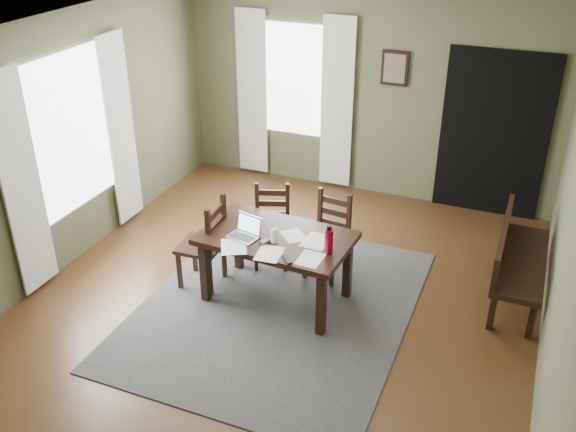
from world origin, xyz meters
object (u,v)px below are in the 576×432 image
at_px(chair_end, 205,244).
at_px(chair_back_left, 272,227).
at_px(water_bottle, 329,240).
at_px(bench, 514,255).
at_px(chair_back_right, 328,236).
at_px(dining_table, 276,243).
at_px(laptop, 246,231).

distance_m(chair_end, chair_back_left, 0.82).
xyz_separation_m(chair_end, water_bottle, (1.37, -0.07, 0.39)).
bearing_deg(bench, water_bottle, 122.94).
distance_m(chair_back_left, chair_back_right, 0.65).
relative_size(chair_end, chair_back_right, 1.08).
height_order(chair_end, chair_back_right, chair_end).
relative_size(chair_back_left, chair_back_right, 0.98).
height_order(chair_back_right, bench, chair_back_right).
height_order(dining_table, chair_end, chair_end).
bearing_deg(chair_back_right, chair_end, -139.67).
bearing_deg(water_bottle, laptop, -179.40).
relative_size(dining_table, chair_back_right, 1.64).
height_order(dining_table, water_bottle, water_bottle).
distance_m(chair_end, chair_back_right, 1.31).
xyz_separation_m(dining_table, laptop, (-0.27, -0.12, 0.14)).
xyz_separation_m(dining_table, chair_end, (-0.79, -0.04, -0.17)).
distance_m(chair_end, laptop, 0.61).
bearing_deg(chair_back_right, chair_back_left, -170.29).
xyz_separation_m(dining_table, bench, (2.21, 0.94, -0.16)).
bearing_deg(chair_end, dining_table, 89.49).
height_order(chair_end, water_bottle, water_bottle).
bearing_deg(water_bottle, bench, 32.94).
height_order(chair_end, laptop, chair_end).
xyz_separation_m(chair_back_right, water_bottle, (0.26, -0.77, 0.42)).
distance_m(bench, laptop, 2.72).
xyz_separation_m(chair_end, chair_back_left, (0.46, 0.68, -0.05)).
distance_m(dining_table, bench, 2.41).
bearing_deg(laptop, bench, 36.13).
bearing_deg(bench, laptop, 113.19).
height_order(chair_back_left, bench, chair_back_left).
bearing_deg(chair_back_right, dining_table, -107.71).
bearing_deg(dining_table, laptop, -153.22).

